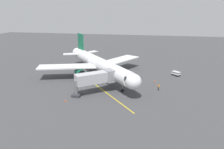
# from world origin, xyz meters

# --- Properties ---
(ground_plane) EXTENTS (220.00, 220.00, 0.00)m
(ground_plane) POSITION_xyz_m (0.00, 0.00, 0.00)
(ground_plane) COLOR #424244
(apron_lead_in_line) EXTENTS (25.63, 31.02, 0.01)m
(apron_lead_in_line) POSITION_xyz_m (-1.49, 8.27, 0.01)
(apron_lead_in_line) COLOR yellow
(apron_lead_in_line) RESTS_ON ground
(airplane) EXTENTS (32.10, 33.84, 11.50)m
(airplane) POSITION_xyz_m (-1.31, 2.05, 4.00)
(airplane) COLOR white
(airplane) RESTS_ON ground
(jet_bridge) EXTENTS (10.04, 8.85, 5.40)m
(jet_bridge) POSITION_xyz_m (-4.35, 14.17, 3.76)
(jet_bridge) COLOR #B7B7BC
(jet_bridge) RESTS_ON ground
(ground_crew_marshaller) EXTENTS (0.46, 0.46, 1.71)m
(ground_crew_marshaller) POSITION_xyz_m (-18.82, 9.85, 0.89)
(ground_crew_marshaller) COLOR #23232D
(ground_crew_marshaller) RESTS_ON ground
(ground_crew_wing_walker) EXTENTS (0.47, 0.40, 1.71)m
(ground_crew_wing_walker) POSITION_xyz_m (-10.88, 3.44, 0.89)
(ground_crew_wing_walker) COLOR #23232D
(ground_crew_wing_walker) RESTS_ON ground
(baggage_cart_near_nose) EXTENTS (2.81, 2.85, 1.27)m
(baggage_cart_near_nose) POSITION_xyz_m (-24.15, -4.08, 0.66)
(baggage_cart_near_nose) COLOR white
(baggage_cart_near_nose) RESTS_ON ground
(safety_cone_nose_left) EXTENTS (0.32, 0.32, 0.55)m
(safety_cone_nose_left) POSITION_xyz_m (1.28, 21.11, 0.28)
(safety_cone_nose_left) COLOR #F2590F
(safety_cone_nose_left) RESTS_ON ground
(safety_cone_nose_right) EXTENTS (0.32, 0.32, 0.55)m
(safety_cone_nose_right) POSITION_xyz_m (-17.85, 3.49, 0.28)
(safety_cone_nose_right) COLOR #F2590F
(safety_cone_nose_right) RESTS_ON ground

